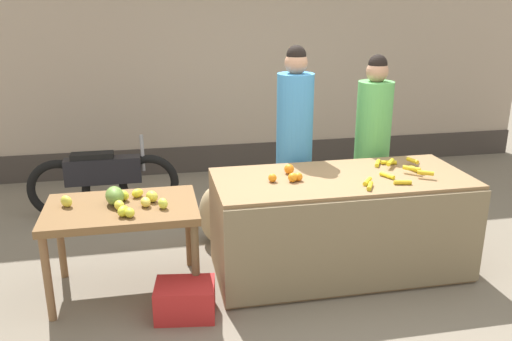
# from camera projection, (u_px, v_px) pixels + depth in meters

# --- Properties ---
(ground_plane) EXTENTS (24.00, 24.00, 0.00)m
(ground_plane) POSITION_uv_depth(u_px,v_px,m) (303.00, 272.00, 4.64)
(ground_plane) COLOR #756B5B
(market_wall_back) EXTENTS (8.17, 0.23, 3.35)m
(market_wall_back) POSITION_uv_depth(u_px,v_px,m) (241.00, 48.00, 7.01)
(market_wall_back) COLOR tan
(market_wall_back) RESTS_ON ground
(fruit_stall_counter) EXTENTS (2.13, 0.94, 0.86)m
(fruit_stall_counter) POSITION_uv_depth(u_px,v_px,m) (340.00, 224.00, 4.55)
(fruit_stall_counter) COLOR olive
(fruit_stall_counter) RESTS_ON ground
(side_table_wooden) EXTENTS (1.17, 0.75, 0.74)m
(side_table_wooden) POSITION_uv_depth(u_px,v_px,m) (122.00, 216.00, 4.16)
(side_table_wooden) COLOR brown
(side_table_wooden) RESTS_ON ground
(banana_bunch_pile) EXTENTS (0.69, 0.70, 0.07)m
(banana_bunch_pile) POSITION_uv_depth(u_px,v_px,m) (397.00, 171.00, 4.49)
(banana_bunch_pile) COLOR gold
(banana_bunch_pile) RESTS_ON fruit_stall_counter
(orange_pile) EXTENTS (0.28, 0.29, 0.08)m
(orange_pile) POSITION_uv_depth(u_px,v_px,m) (289.00, 174.00, 4.37)
(orange_pile) COLOR orange
(orange_pile) RESTS_ON fruit_stall_counter
(mango_papaya_pile) EXTENTS (0.84, 0.52, 0.14)m
(mango_papaya_pile) POSITION_uv_depth(u_px,v_px,m) (122.00, 199.00, 4.12)
(mango_papaya_pile) COLOR yellow
(mango_papaya_pile) RESTS_ON side_table_wooden
(vendor_woman_blue_shirt) EXTENTS (0.34, 0.34, 1.87)m
(vendor_woman_blue_shirt) POSITION_uv_depth(u_px,v_px,m) (294.00, 145.00, 5.02)
(vendor_woman_blue_shirt) COLOR #33333D
(vendor_woman_blue_shirt) RESTS_ON ground
(vendor_woman_green_shirt) EXTENTS (0.34, 0.34, 1.77)m
(vendor_woman_green_shirt) POSITION_uv_depth(u_px,v_px,m) (372.00, 146.00, 5.21)
(vendor_woman_green_shirt) COLOR #33333D
(vendor_woman_green_shirt) RESTS_ON ground
(parked_motorcycle) EXTENTS (1.60, 0.18, 0.88)m
(parked_motorcycle) POSITION_uv_depth(u_px,v_px,m) (104.00, 179.00, 5.76)
(parked_motorcycle) COLOR black
(parked_motorcycle) RESTS_ON ground
(produce_crate) EXTENTS (0.48, 0.38, 0.26)m
(produce_crate) POSITION_uv_depth(u_px,v_px,m) (185.00, 300.00, 3.97)
(produce_crate) COLOR red
(produce_crate) RESTS_ON ground
(produce_sack) EXTENTS (0.47, 0.46, 0.57)m
(produce_sack) POSITION_uv_depth(u_px,v_px,m) (217.00, 215.00, 5.12)
(produce_sack) COLOR tan
(produce_sack) RESTS_ON ground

